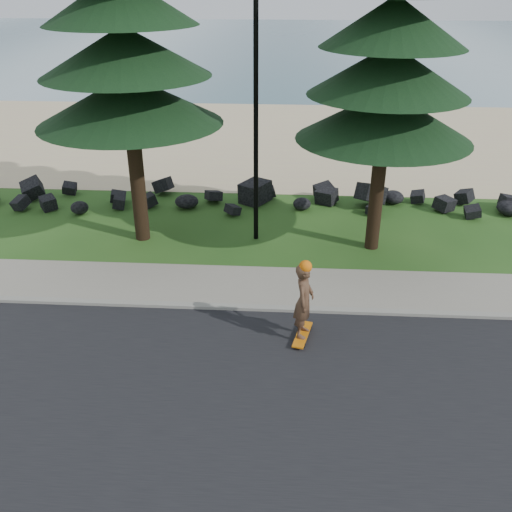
# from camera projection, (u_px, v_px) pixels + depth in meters

# --- Properties ---
(ground) EXTENTS (160.00, 160.00, 0.00)m
(ground) POSITION_uv_depth(u_px,v_px,m) (248.00, 291.00, 14.84)
(ground) COLOR #1F4616
(ground) RESTS_ON ground
(road) EXTENTS (160.00, 7.00, 0.02)m
(road) POSITION_uv_depth(u_px,v_px,m) (231.00, 411.00, 10.84)
(road) COLOR black
(road) RESTS_ON ground
(kerb) EXTENTS (160.00, 0.20, 0.10)m
(kerb) POSITION_uv_depth(u_px,v_px,m) (246.00, 308.00, 14.02)
(kerb) COLOR gray
(kerb) RESTS_ON ground
(sidewalk) EXTENTS (160.00, 2.00, 0.08)m
(sidewalk) POSITION_uv_depth(u_px,v_px,m) (249.00, 286.00, 15.00)
(sidewalk) COLOR gray
(sidewalk) RESTS_ON ground
(beach_sand) EXTENTS (160.00, 15.00, 0.01)m
(beach_sand) POSITION_uv_depth(u_px,v_px,m) (270.00, 138.00, 27.70)
(beach_sand) COLOR #CDBD89
(beach_sand) RESTS_ON ground
(ocean) EXTENTS (160.00, 58.00, 0.01)m
(ocean) POSITION_uv_depth(u_px,v_px,m) (284.00, 44.00, 60.09)
(ocean) COLOR #395F6D
(ocean) RESTS_ON ground
(seawall_boulders) EXTENTS (60.00, 2.40, 1.10)m
(seawall_boulders) POSITION_uv_depth(u_px,v_px,m) (260.00, 209.00, 19.81)
(seawall_boulders) COLOR black
(seawall_boulders) RESTS_ON ground
(lamp_post) EXTENTS (0.25, 0.14, 8.14)m
(lamp_post) POSITION_uv_depth(u_px,v_px,m) (256.00, 104.00, 15.78)
(lamp_post) COLOR black
(lamp_post) RESTS_ON ground
(skateboarder) EXTENTS (0.55, 1.09, 1.97)m
(skateboarder) POSITION_uv_depth(u_px,v_px,m) (304.00, 301.00, 12.51)
(skateboarder) COLOR #C9680B
(skateboarder) RESTS_ON ground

